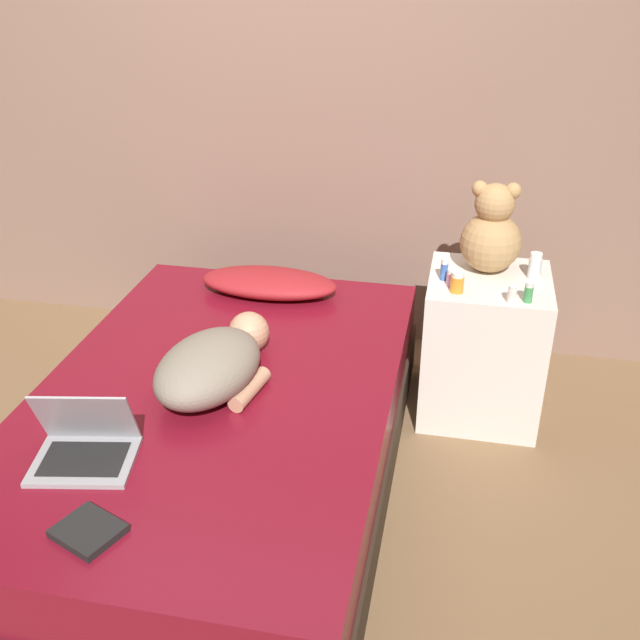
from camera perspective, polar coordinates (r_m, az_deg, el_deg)
The scene contains 15 objects.
ground_plane at distance 3.06m, azimuth -7.40°, elevation -11.92°, with size 12.00×12.00×0.00m, color brown.
wall_back at distance 3.66m, azimuth -2.01°, elevation 17.79°, with size 8.00×0.06×2.60m.
bed at distance 2.92m, azimuth -7.66°, elevation -8.66°, with size 1.32×2.06×0.44m.
nightstand at distance 3.33m, azimuth 12.30°, elevation -1.96°, with size 0.50×0.50×0.64m.
pillow at distance 3.44m, azimuth -3.91°, elevation 2.86°, with size 0.63×0.29×0.11m.
person_lying at distance 2.75m, azimuth -8.08°, elevation -3.30°, with size 0.42×0.68×0.20m.
laptop at distance 2.51m, azimuth -17.48°, elevation -9.04°, with size 0.35×0.30×0.24m.
teddy_bear at distance 3.20m, azimuth 12.93°, elevation 6.48°, with size 0.25×0.25×0.39m.
bottle_pink at distance 3.08m, azimuth 10.04°, elevation 3.20°, with size 0.04×0.04×0.07m.
bottle_orange at distance 3.02m, azimuth 10.41°, elevation 2.84°, with size 0.05×0.05×0.09m.
bottle_white at distance 2.99m, azimuth 14.42°, elevation 1.90°, with size 0.04×0.04×0.07m.
bottle_clear at distance 3.22m, azimuth 16.06°, elevation 3.99°, with size 0.05×0.05×0.11m.
bottle_green at distance 3.00m, azimuth 15.61°, elevation 2.04°, with size 0.03×0.03×0.08m.
bottle_blue at distance 3.12m, azimuth 9.44°, elevation 3.80°, with size 0.03×0.03×0.09m.
book at distance 2.26m, azimuth -17.24°, elevation -15.10°, with size 0.22×0.20×0.02m.
Camera 1 is at (0.84, -2.20, 1.95)m, focal length 42.00 mm.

